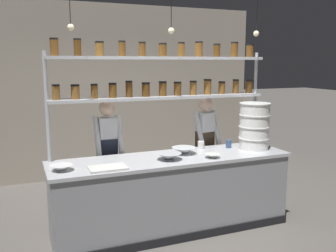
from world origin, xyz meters
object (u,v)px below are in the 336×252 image
object	(u,v)px
prep_bowl_center_back	(184,151)
serving_cup_front	(201,145)
cutting_board	(108,168)
prep_bowl_near_left	(212,156)
chef_left	(108,153)
prep_bowl_center_front	(169,157)
spice_shelf_unit	(163,80)
serving_cup_by_board	(229,144)
prep_bowl_near_right	(61,168)
chef_center	(205,144)
container_stack	(254,126)

from	to	relation	value
prep_bowl_center_back	serving_cup_front	bearing A→B (deg)	28.92
cutting_board	prep_bowl_near_left	size ratio (longest dim) A/B	2.16
prep_bowl_near_left	chef_left	bearing A→B (deg)	142.12
prep_bowl_near_left	serving_cup_front	size ratio (longest dim) A/B	1.92
cutting_board	prep_bowl_center_front	bearing A→B (deg)	8.21
prep_bowl_near_left	prep_bowl_center_front	distance (m)	0.52
chef_left	prep_bowl_near_left	bearing A→B (deg)	-37.76
spice_shelf_unit	prep_bowl_center_back	bearing A→B (deg)	-52.78
cutting_board	serving_cup_by_board	size ratio (longest dim) A/B	3.84
chef_left	prep_bowl_center_back	distance (m)	0.98
prep_bowl_near_left	prep_bowl_center_back	xyz separation A→B (m)	(-0.23, 0.31, 0.02)
prep_bowl_near_right	serving_cup_by_board	xyz separation A→B (m)	(2.18, 0.28, 0.02)
prep_bowl_center_front	prep_bowl_near_right	distance (m)	1.21
chef_center	serving_cup_front	distance (m)	0.40
chef_center	serving_cup_front	world-z (taller)	chef_center
container_stack	serving_cup_front	world-z (taller)	container_stack
prep_bowl_near_right	serving_cup_front	distance (m)	1.86
cutting_board	serving_cup_by_board	distance (m)	1.76
prep_bowl_center_front	serving_cup_front	distance (m)	0.72
prep_bowl_near_left	serving_cup_by_board	xyz separation A→B (m)	(0.46, 0.39, 0.03)
prep_bowl_near_left	container_stack	bearing A→B (deg)	16.83
chef_left	prep_bowl_near_left	world-z (taller)	chef_left
prep_bowl_center_front	prep_bowl_center_back	xyz separation A→B (m)	(0.28, 0.20, 0.00)
container_stack	serving_cup_front	size ratio (longest dim) A/B	6.28
spice_shelf_unit	cutting_board	xyz separation A→B (m)	(-0.84, -0.55, -0.89)
container_stack	cutting_board	distance (m)	2.02
container_stack	prep_bowl_near_left	world-z (taller)	container_stack
cutting_board	prep_bowl_near_left	distance (m)	1.26
chef_center	prep_bowl_near_right	size ratio (longest dim) A/B	6.63
chef_left	serving_cup_front	world-z (taller)	chef_left
container_stack	prep_bowl_near_left	bearing A→B (deg)	-163.17
chef_left	serving_cup_by_board	distance (m)	1.59
prep_bowl_center_front	prep_bowl_near_right	bearing A→B (deg)	179.62
chef_left	prep_bowl_near_right	size ratio (longest dim) A/B	6.66
spice_shelf_unit	serving_cup_by_board	world-z (taller)	spice_shelf_unit
chef_left	serving_cup_front	bearing A→B (deg)	-15.86
prep_bowl_near_left	chef_center	bearing A→B (deg)	68.10
prep_bowl_center_front	serving_cup_front	size ratio (longest dim) A/B	3.09
chef_left	cutting_board	bearing A→B (deg)	-103.10
chef_left	cutting_board	world-z (taller)	chef_left
chef_left	serving_cup_front	xyz separation A→B (m)	(1.16, -0.33, 0.07)
prep_bowl_center_front	prep_bowl_near_right	world-z (taller)	prep_bowl_center_front
prep_bowl_center_back	serving_cup_front	world-z (taller)	serving_cup_front
serving_cup_by_board	prep_bowl_center_front	bearing A→B (deg)	-163.69
chef_left	prep_bowl_near_left	distance (m)	1.35
spice_shelf_unit	serving_cup_front	bearing A→B (deg)	-6.39
chef_center	serving_cup_by_board	world-z (taller)	chef_center
prep_bowl_center_front	prep_bowl_near_right	size ratio (longest dim) A/B	1.26
chef_center	serving_cup_by_board	size ratio (longest dim) A/B	15.04
prep_bowl_near_left	prep_bowl_near_right	world-z (taller)	prep_bowl_near_right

